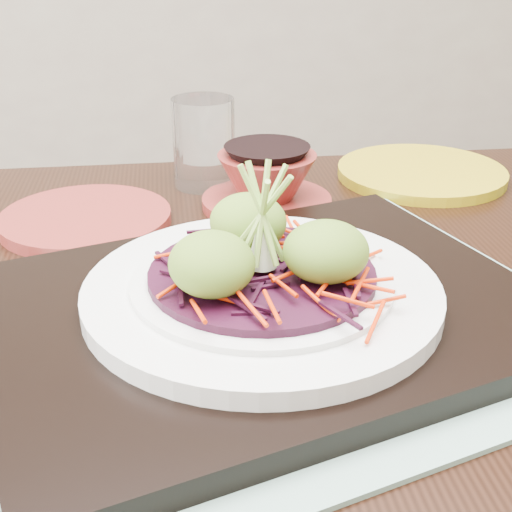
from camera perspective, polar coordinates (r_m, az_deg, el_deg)
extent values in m
cube|color=black|center=(0.66, 0.41, -4.14)|extent=(1.23, 0.89, 0.04)
cube|color=#80A591|center=(0.59, 0.46, -5.48)|extent=(0.58, 0.50, 0.00)
cube|color=black|center=(0.59, 0.47, -4.45)|extent=(0.50, 0.42, 0.02)
cylinder|color=silver|center=(0.58, 0.47, -2.92)|extent=(0.29, 0.29, 0.02)
cylinder|color=silver|center=(0.58, 0.48, -2.06)|extent=(0.21, 0.21, 0.01)
cylinder|color=black|center=(0.57, 0.48, -1.47)|extent=(0.18, 0.18, 0.01)
ellipsoid|color=#587C25|center=(0.53, -3.54, -0.68)|extent=(0.07, 0.07, 0.05)
ellipsoid|color=#587C25|center=(0.55, 5.63, 0.31)|extent=(0.07, 0.07, 0.05)
ellipsoid|color=#587C25|center=(0.60, -0.62, 2.70)|extent=(0.07, 0.07, 0.05)
cylinder|color=maroon|center=(0.81, -13.47, 2.90)|extent=(0.22, 0.22, 0.01)
cylinder|color=white|center=(0.90, -4.19, 9.04)|extent=(0.08, 0.08, 0.11)
cylinder|color=maroon|center=(0.84, 0.86, 4.35)|extent=(0.21, 0.21, 0.01)
cylinder|color=#A38A12|center=(0.96, 13.09, 6.51)|extent=(0.25, 0.25, 0.01)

